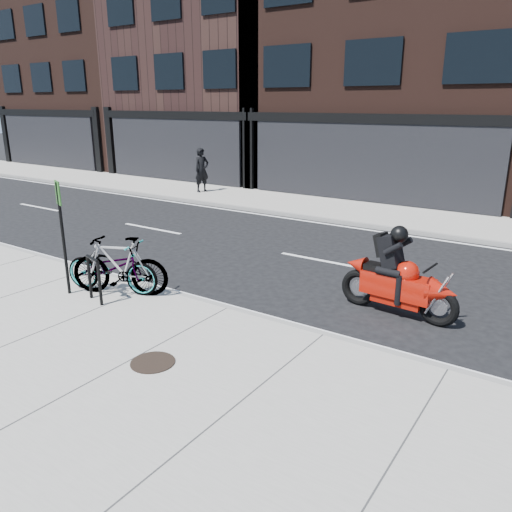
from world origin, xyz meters
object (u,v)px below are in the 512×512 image
Objects in this scene: bicycle_rear at (119,266)px; motorcycle at (403,281)px; sign_post at (62,228)px; manhole_cover at (153,362)px; bike_rack at (94,276)px; pedestrian at (202,170)px; bicycle_front at (112,267)px.

bicycle_rear is 5.45m from motorcycle.
manhole_cover is at bearing 4.36° from sign_post.
motorcycle reaches higher than bike_rack.
bicycle_rear reaches higher than manhole_cover.
manhole_cover is at bearing -115.83° from motorcycle.
sign_post is at bearing -136.52° from pedestrian.
pedestrian is at bearing -172.60° from bicycle_rear.
manhole_cover is (2.63, -1.10, -0.52)m from bike_rack.
bicycle_front is 1.01× the size of bicycle_rear.
motorcycle is (4.90, 2.38, -0.03)m from bicycle_rear.
bike_rack is 0.48× the size of pedestrian.
manhole_cover is at bearing -138.80° from bicycle_front.
bicycle_front is 5.66m from motorcycle.
pedestrian is at bearing 127.12° from manhole_cover.
sign_post reaches higher than motorcycle.
bicycle_rear is (0.23, 0.00, 0.07)m from bicycle_front.
manhole_cover is (2.76, -1.65, -0.52)m from bicycle_front.
sign_post reaches higher than bicycle_front.
sign_post is at bearing -148.40° from motorcycle.
manhole_cover is at bearing 32.09° from bicycle_rear.
bicycle_rear reaches higher than bike_rack.
bicycle_front is 0.87× the size of motorcycle.
pedestrian is (-6.34, 10.75, 0.40)m from bike_rack.
motorcycle is at bearing 91.01° from bicycle_rear.
bicycle_rear is at bearing 53.89° from sign_post.
pedestrian is (-11.34, 7.83, 0.36)m from motorcycle.
motorcycle reaches higher than bicycle_front.
sign_post is at bearing 112.12° from bicycle_front.
motorcycle is (5.14, 2.38, 0.04)m from bicycle_front.
pedestrian reaches higher than bicycle_front.
motorcycle is 13.79m from pedestrian.
bicycle_front is at bearing -150.44° from motorcycle.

